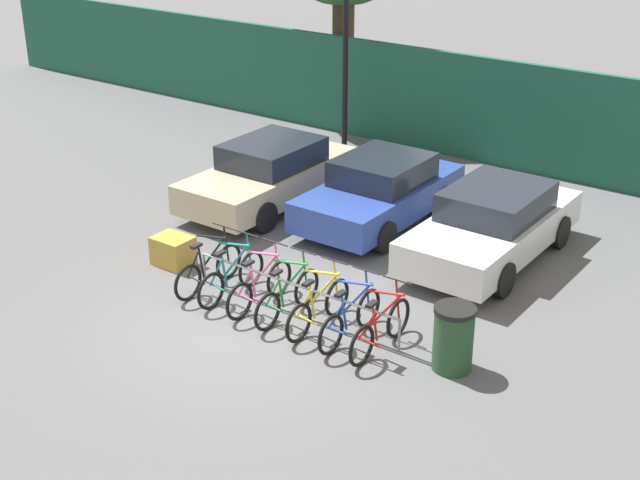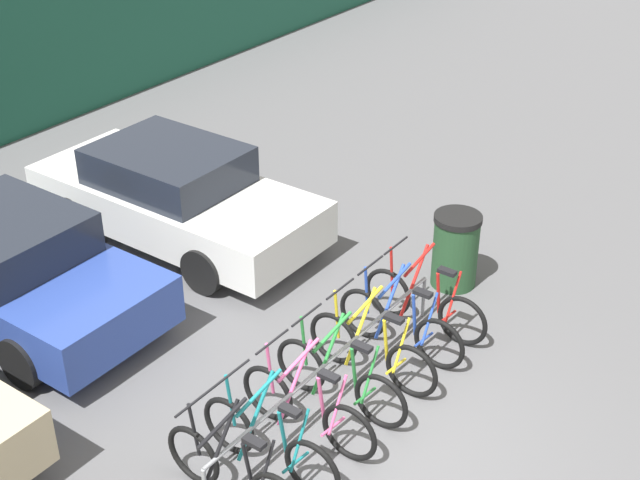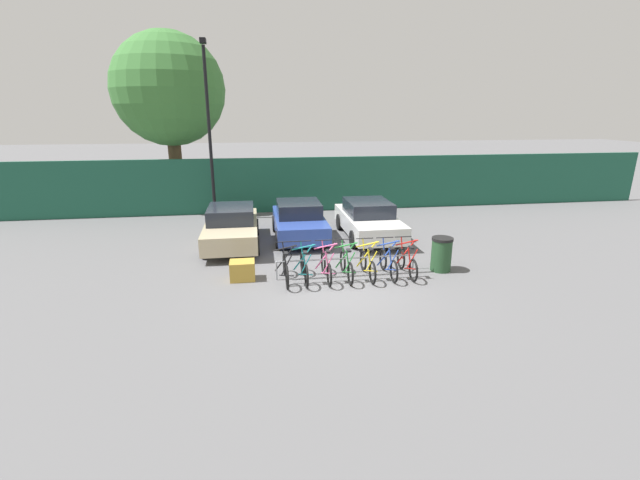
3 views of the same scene
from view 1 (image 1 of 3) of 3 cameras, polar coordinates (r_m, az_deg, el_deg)
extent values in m
plane|color=#59595B|center=(14.72, -4.49, -5.31)|extent=(120.00, 120.00, 0.00)
cube|color=#19513D|center=(21.76, 11.84, 7.86)|extent=(36.00, 0.16, 2.57)
cylinder|color=gray|center=(14.69, -1.65, -2.86)|extent=(4.06, 0.04, 0.04)
cylinder|color=gray|center=(16.00, -7.42, -1.77)|extent=(0.04, 0.04, 0.55)
cylinder|color=gray|center=(13.83, 5.09, -6.11)|extent=(0.04, 0.04, 0.55)
torus|color=black|center=(15.39, -8.44, -2.72)|extent=(0.06, 0.66, 0.66)
torus|color=black|center=(16.07, -5.87, -1.36)|extent=(0.06, 0.66, 0.66)
cylinder|color=black|center=(15.69, -6.80, -0.77)|extent=(0.60, 0.04, 0.76)
cylinder|color=black|center=(15.53, -6.98, 0.20)|extent=(0.68, 0.04, 0.16)
cylinder|color=black|center=(15.50, -7.62, -1.40)|extent=(0.14, 0.04, 0.63)
cylinder|color=black|center=(15.36, -8.13, -1.57)|extent=(0.32, 0.03, 0.58)
cylinder|color=black|center=(15.53, -7.93, -2.53)|extent=(0.40, 0.03, 0.08)
cylinder|color=black|center=(15.90, -6.02, -0.29)|extent=(0.12, 0.04, 0.69)
cylinder|color=black|center=(15.72, -6.18, 0.87)|extent=(0.52, 0.03, 0.03)
cube|color=black|center=(15.29, -7.93, -0.37)|extent=(0.10, 0.22, 0.05)
torus|color=black|center=(15.06, -7.00, -3.26)|extent=(0.06, 0.66, 0.66)
torus|color=black|center=(15.76, -4.43, -1.85)|extent=(0.06, 0.66, 0.66)
cylinder|color=#197A7F|center=(15.37, -5.35, -1.26)|extent=(0.60, 0.04, 0.76)
cylinder|color=#197A7F|center=(15.20, -5.52, -0.28)|extent=(0.68, 0.04, 0.16)
cylinder|color=#197A7F|center=(15.17, -6.17, -1.91)|extent=(0.14, 0.04, 0.63)
cylinder|color=#197A7F|center=(15.03, -6.67, -2.09)|extent=(0.32, 0.03, 0.58)
cylinder|color=#197A7F|center=(15.20, -6.49, -3.07)|extent=(0.40, 0.03, 0.08)
cylinder|color=#197A7F|center=(15.58, -4.57, -0.76)|extent=(0.12, 0.04, 0.69)
cylinder|color=black|center=(15.40, -4.71, 0.42)|extent=(0.52, 0.03, 0.03)
cube|color=black|center=(14.96, -6.46, -0.86)|extent=(0.10, 0.22, 0.05)
torus|color=black|center=(14.68, -5.18, -3.94)|extent=(0.06, 0.66, 0.66)
torus|color=black|center=(15.40, -2.63, -2.45)|extent=(0.06, 0.66, 0.66)
cylinder|color=#E55993|center=(15.00, -3.53, -1.87)|extent=(0.60, 0.04, 0.76)
cylinder|color=#E55993|center=(14.83, -3.69, -0.87)|extent=(0.68, 0.04, 0.16)
cylinder|color=#E55993|center=(14.80, -4.34, -2.54)|extent=(0.14, 0.04, 0.63)
cylinder|color=#E55993|center=(14.65, -4.85, -2.74)|extent=(0.32, 0.03, 0.58)
cylinder|color=#E55993|center=(14.83, -4.67, -3.73)|extent=(0.40, 0.03, 0.08)
cylinder|color=#E55993|center=(15.21, -2.76, -1.35)|extent=(0.12, 0.04, 0.69)
cylinder|color=black|center=(15.03, -2.88, -0.15)|extent=(0.52, 0.03, 0.03)
cube|color=black|center=(14.58, -4.62, -1.48)|extent=(0.10, 0.22, 0.05)
torus|color=black|center=(14.35, -3.38, -4.60)|extent=(0.06, 0.66, 0.66)
torus|color=black|center=(15.07, -0.87, -3.05)|extent=(0.06, 0.66, 0.66)
cylinder|color=#288438|center=(14.67, -1.73, -2.47)|extent=(0.60, 0.04, 0.76)
cylinder|color=#288438|center=(14.49, -1.88, -1.45)|extent=(0.68, 0.04, 0.16)
cylinder|color=#288438|center=(14.46, -2.54, -3.17)|extent=(0.14, 0.04, 0.63)
cylinder|color=#288438|center=(14.31, -3.04, -3.37)|extent=(0.32, 0.03, 0.58)
cylinder|color=#288438|center=(14.49, -2.88, -4.38)|extent=(0.40, 0.03, 0.08)
cylinder|color=#288438|center=(14.89, -0.97, -1.93)|extent=(0.12, 0.04, 0.69)
cylinder|color=black|center=(14.70, -1.08, -0.71)|extent=(0.52, 0.03, 0.03)
cube|color=black|center=(14.24, -2.80, -2.09)|extent=(0.10, 0.22, 0.05)
torus|color=black|center=(14.00, -1.38, -5.34)|extent=(0.06, 0.66, 0.66)
torus|color=black|center=(14.75, 1.09, -3.70)|extent=(0.06, 0.66, 0.66)
cylinder|color=yellow|center=(14.33, 0.26, -3.13)|extent=(0.60, 0.04, 0.76)
cylinder|color=yellow|center=(14.15, 0.14, -2.10)|extent=(0.68, 0.04, 0.16)
cylinder|color=yellow|center=(14.12, -0.54, -3.86)|extent=(0.14, 0.04, 0.63)
cylinder|color=yellow|center=(13.97, -1.02, -4.08)|extent=(0.32, 0.03, 0.58)
cylinder|color=yellow|center=(14.15, -0.89, -5.10)|extent=(0.40, 0.03, 0.08)
cylinder|color=yellow|center=(14.56, 1.01, -2.57)|extent=(0.12, 0.04, 0.69)
cylinder|color=black|center=(14.37, 0.92, -1.33)|extent=(0.52, 0.03, 0.03)
cube|color=black|center=(13.90, -0.77, -2.77)|extent=(0.10, 0.22, 0.05)
torus|color=black|center=(13.69, 0.70, -6.09)|extent=(0.06, 0.66, 0.66)
torus|color=black|center=(14.45, 3.11, -4.37)|extent=(0.06, 0.66, 0.66)
cylinder|color=#284CB7|center=(14.02, 2.32, -3.81)|extent=(0.60, 0.04, 0.76)
cylinder|color=#284CB7|center=(13.84, 2.22, -2.76)|extent=(0.68, 0.04, 0.16)
cylinder|color=#284CB7|center=(13.81, 1.53, -4.56)|extent=(0.14, 0.04, 0.63)
cylinder|color=#284CB7|center=(13.65, 1.06, -4.80)|extent=(0.32, 0.03, 0.58)
cylinder|color=#284CB7|center=(13.84, 1.17, -5.84)|extent=(0.40, 0.03, 0.08)
cylinder|color=#284CB7|center=(14.25, 3.05, -3.22)|extent=(0.12, 0.04, 0.69)
cylinder|color=black|center=(14.06, 2.99, -1.97)|extent=(0.52, 0.03, 0.03)
cube|color=black|center=(13.58, 1.33, -3.46)|extent=(0.10, 0.22, 0.05)
torus|color=black|center=(13.42, 2.68, -6.79)|extent=(0.06, 0.66, 0.66)
torus|color=black|center=(14.19, 5.02, -5.00)|extent=(0.06, 0.66, 0.66)
cylinder|color=red|center=(13.76, 4.28, -4.45)|extent=(0.60, 0.04, 0.76)
cylinder|color=red|center=(13.57, 4.20, -3.39)|extent=(0.68, 0.04, 0.16)
cylinder|color=red|center=(13.54, 3.51, -5.23)|extent=(0.14, 0.04, 0.63)
cylinder|color=red|center=(13.38, 3.05, -5.48)|extent=(0.32, 0.03, 0.58)
cylinder|color=red|center=(13.57, 3.14, -6.53)|extent=(0.40, 0.03, 0.08)
cylinder|color=red|center=(13.99, 4.99, -3.84)|extent=(0.12, 0.04, 0.69)
cylinder|color=black|center=(13.79, 4.95, -2.57)|extent=(0.52, 0.03, 0.03)
cube|color=black|center=(13.30, 3.33, -4.12)|extent=(0.10, 0.22, 0.05)
cube|color=#C1B28E|center=(19.22, -3.24, 3.89)|extent=(1.80, 4.29, 0.62)
cube|color=#1E232D|center=(19.11, -3.08, 5.59)|extent=(1.58, 1.97, 0.52)
cylinder|color=black|center=(20.72, -2.91, 4.71)|extent=(0.20, 0.64, 0.64)
cylinder|color=black|center=(19.76, 0.98, 3.74)|extent=(0.20, 0.64, 0.64)
cylinder|color=black|center=(18.98, -7.60, 2.64)|extent=(0.20, 0.64, 0.64)
cylinder|color=black|center=(17.92, -3.59, 1.48)|extent=(0.20, 0.64, 0.64)
cube|color=#2D479E|center=(18.26, 3.82, 2.76)|extent=(1.80, 4.00, 0.62)
cube|color=#1E232D|center=(18.14, 4.04, 4.52)|extent=(1.58, 1.84, 0.52)
cylinder|color=black|center=(19.69, 3.50, 3.63)|extent=(0.20, 0.64, 0.64)
cylinder|color=black|center=(18.90, 7.87, 2.53)|extent=(0.20, 0.64, 0.64)
cylinder|color=black|center=(17.91, -0.51, 1.52)|extent=(0.20, 0.64, 0.64)
cylinder|color=black|center=(17.03, 4.13, 0.21)|extent=(0.20, 0.64, 0.64)
cube|color=silver|center=(16.94, 10.91, 0.57)|extent=(1.80, 4.36, 0.62)
cube|color=#1E232D|center=(16.81, 11.23, 2.47)|extent=(1.58, 2.01, 0.52)
cylinder|color=black|center=(18.42, 10.18, 1.78)|extent=(0.20, 0.64, 0.64)
cylinder|color=black|center=(17.82, 15.09, 0.52)|extent=(0.20, 0.64, 0.64)
cylinder|color=black|center=(16.35, 6.22, -0.95)|extent=(0.20, 0.64, 0.64)
cylinder|color=black|center=(15.67, 11.63, -2.49)|extent=(0.20, 0.64, 0.64)
cylinder|color=black|center=(22.28, 1.67, 14.86)|extent=(0.14, 0.14, 7.21)
cylinder|color=#234728|center=(13.40, 8.52, -6.38)|extent=(0.60, 0.60, 0.95)
cylinder|color=black|center=(13.15, 8.65, -4.44)|extent=(0.63, 0.63, 0.08)
cube|color=#B28C33|center=(16.74, -9.38, -0.69)|extent=(0.70, 0.56, 0.55)
cylinder|color=brown|center=(25.98, 1.49, 12.25)|extent=(0.63, 0.63, 3.68)
camera|label=2|loc=(15.49, -33.29, 17.69)|focal=50.00mm
camera|label=3|loc=(10.89, -57.20, -1.32)|focal=24.00mm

